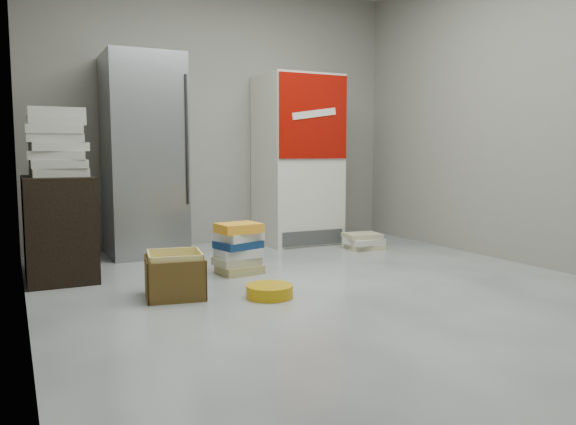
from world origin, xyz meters
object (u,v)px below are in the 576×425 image
Objects in this scene: steel_fridge at (144,156)px; phonebook_stack_main at (238,248)px; cardboard_box at (175,278)px; coke_cooler at (298,160)px; wood_shelf at (59,227)px.

phonebook_stack_main is at bearing -68.08° from steel_fridge.
steel_fridge reaches higher than cardboard_box.
cardboard_box is (-1.83, -1.71, -0.78)m from coke_cooler.
phonebook_stack_main is (-1.16, -1.20, -0.70)m from coke_cooler.
cardboard_box is at bearing -56.49° from wood_shelf.
phonebook_stack_main is at bearing -134.03° from coke_cooler.
coke_cooler is 2.25× the size of wood_shelf.
wood_shelf is at bearing 147.91° from phonebook_stack_main.
coke_cooler is (1.65, -0.01, -0.05)m from steel_fridge.
wood_shelf is at bearing 133.05° from cardboard_box.
coke_cooler is at bearing 52.67° from cardboard_box.
steel_fridge reaches higher than wood_shelf.
cardboard_box is at bearing -136.87° from coke_cooler.
phonebook_stack_main is 0.84m from cardboard_box.
steel_fridge is 4.58× the size of phonebook_stack_main.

